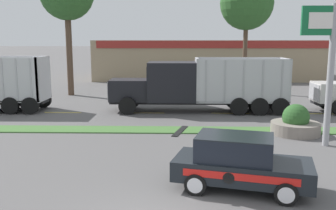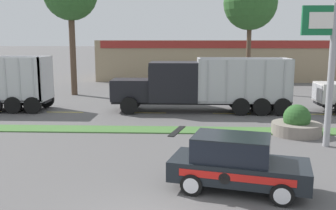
{
  "view_description": "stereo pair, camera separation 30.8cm",
  "coord_description": "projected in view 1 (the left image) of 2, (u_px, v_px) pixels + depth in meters",
  "views": [
    {
      "loc": [
        0.49,
        -8.49,
        4.6
      ],
      "look_at": [
        0.06,
        8.9,
        1.6
      ],
      "focal_mm": 40.0,
      "sensor_mm": 36.0,
      "label": 1
    },
    {
      "loc": [
        0.8,
        -8.48,
        4.6
      ],
      "look_at": [
        0.06,
        8.9,
        1.6
      ],
      "focal_mm": 40.0,
      "sensor_mm": 36.0,
      "label": 2
    }
  ],
  "objects": [
    {
      "name": "grass_verge",
      "position": [
        168.0,
        130.0,
        19.38
      ],
      "size": [
        120.0,
        1.45,
        0.06
      ],
      "primitive_type": "cube",
      "color": "#477538",
      "rests_on": "ground_plane"
    },
    {
      "name": "centre_line_3",
      "position": [
        63.0,
        112.0,
        24.21
      ],
      "size": [
        2.4,
        0.14,
        0.01
      ],
      "primitive_type": "cube",
      "color": "yellow",
      "rests_on": "ground_plane"
    },
    {
      "name": "centre_line_4",
      "position": [
        146.0,
        113.0,
        24.08
      ],
      "size": [
        2.4,
        0.14,
        0.01
      ],
      "primitive_type": "cube",
      "color": "yellow",
      "rests_on": "ground_plane"
    },
    {
      "name": "centre_line_5",
      "position": [
        230.0,
        113.0,
        23.95
      ],
      "size": [
        2.4,
        0.14,
        0.01
      ],
      "primitive_type": "cube",
      "color": "yellow",
      "rests_on": "ground_plane"
    },
    {
      "name": "centre_line_6",
      "position": [
        315.0,
        114.0,
        23.82
      ],
      "size": [
        2.4,
        0.14,
        0.01
      ],
      "primitive_type": "cube",
      "color": "yellow",
      "rests_on": "ground_plane"
    },
    {
      "name": "dump_truck_trail",
      "position": [
        185.0,
        86.0,
        24.37
      ],
      "size": [
        11.44,
        2.76,
        3.49
      ],
      "color": "black",
      "rests_on": "ground_plane"
    },
    {
      "name": "rally_car",
      "position": [
        240.0,
        162.0,
        11.61
      ],
      "size": [
        4.51,
        2.77,
        1.75
      ],
      "color": "black",
      "rests_on": "ground_plane"
    },
    {
      "name": "store_sign_post",
      "position": [
        332.0,
        47.0,
        15.88
      ],
      "size": [
        2.75,
        0.28,
        6.14
      ],
      "color": "#9E9EA3",
      "rests_on": "ground_plane"
    },
    {
      "name": "stone_planter",
      "position": [
        295.0,
        124.0,
        18.59
      ],
      "size": [
        2.4,
        2.4,
        1.51
      ],
      "color": "gray",
      "rests_on": "ground_plane"
    },
    {
      "name": "store_building_backdrop",
      "position": [
        208.0,
        59.0,
        47.14
      ],
      "size": [
        26.87,
        12.1,
        4.62
      ],
      "color": "#9E896B",
      "rests_on": "ground_plane"
    }
  ]
}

